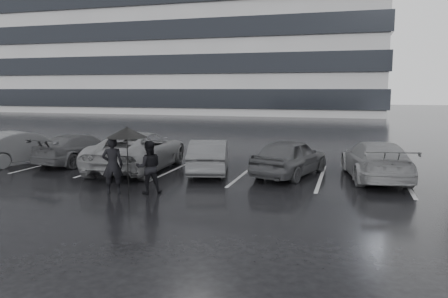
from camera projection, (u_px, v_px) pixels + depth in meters
name	position (u px, v px, depth m)	size (l,w,h in m)	color
ground	(208.00, 187.00, 14.04)	(160.00, 160.00, 0.00)	black
office_building	(167.00, 12.00, 63.81)	(61.00, 26.00, 29.00)	#97989A
car_main	(290.00, 157.00, 15.75)	(1.60, 3.98, 1.36)	black
car_west_a	(209.00, 156.00, 16.25)	(1.33, 3.83, 1.26)	#29292B
car_west_b	(139.00, 151.00, 16.87)	(2.48, 5.38, 1.49)	#505052
car_west_c	(81.00, 149.00, 18.41)	(1.74, 4.27, 1.24)	black
car_west_d	(23.00, 147.00, 18.39)	(1.44, 4.13, 1.36)	#29292B
car_east	(376.00, 160.00, 15.13)	(1.87, 4.60, 1.33)	#505052
pedestrian_left	(113.00, 165.00, 13.05)	(0.62, 0.41, 1.71)	black
pedestrian_right	(149.00, 167.00, 13.08)	(0.77, 0.60, 1.59)	black
umbrella	(127.00, 132.00, 12.80)	(1.20, 1.20, 2.04)	black
stall_stripes	(209.00, 171.00, 16.64)	(19.72, 5.00, 0.00)	#9E9EA0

